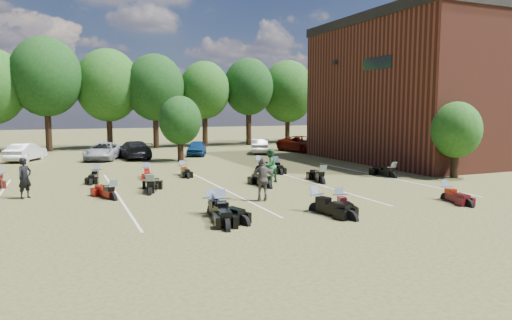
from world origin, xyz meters
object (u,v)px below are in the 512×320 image
person_grey (263,180)px  motorcycle_14 (1,185)px  motorcycle_3 (216,216)px  motorcycle_7 (113,200)px  car_4 (197,148)px  person_black (25,178)px  person_green (270,166)px

person_grey → motorcycle_14: size_ratio=0.84×
motorcycle_3 → motorcycle_7: 5.64m
motorcycle_7 → motorcycle_3: bearing=105.1°
car_4 → motorcycle_3: bearing=-83.5°
car_4 → person_black: bearing=-107.8°
car_4 → motorcycle_3: (-5.41, -21.85, -0.64)m
person_black → person_green: 11.78m
person_black → person_grey: 10.51m
motorcycle_7 → motorcycle_14: bearing=-71.6°
motorcycle_7 → motorcycle_14: 8.22m
car_4 → person_black: (-12.09, -15.32, 0.27)m
motorcycle_3 → person_grey: bearing=17.4°
car_4 → person_green: bearing=-70.7°
motorcycle_7 → motorcycle_14: (-4.99, 6.53, 0.00)m
motorcycle_3 → motorcycle_14: 13.86m
person_grey → motorcycle_3: (-2.76, -1.91, -0.93)m
person_green → person_black: bearing=-21.3°
person_green → motorcycle_3: person_green is taller
person_black → person_grey: size_ratio=0.97×
person_grey → motorcycle_14: person_grey is taller
motorcycle_3 → motorcycle_14: bearing=108.8°
person_grey → motorcycle_14: bearing=-19.8°
person_grey → motorcycle_14: (-10.92, 9.28, -0.93)m
motorcycle_7 → person_grey: bearing=136.1°
person_grey → car_4: bearing=-77.0°
car_4 → motorcycle_14: bearing=-121.4°
motorcycle_3 → motorcycle_7: size_ratio=1.03×
motorcycle_3 → motorcycle_7: bearing=106.8°
person_green → motorcycle_14: 14.17m
car_4 → person_black: size_ratio=2.07×
person_black → person_green: size_ratio=0.98×
person_grey → motorcycle_14: 14.36m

